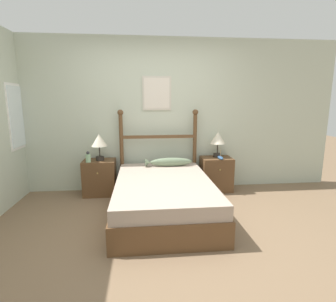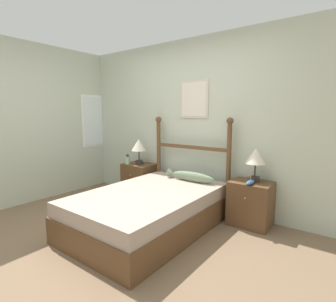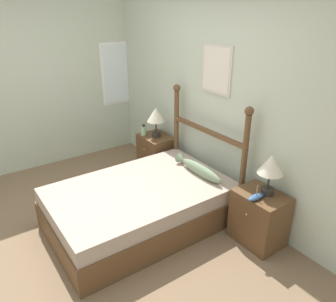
{
  "view_description": "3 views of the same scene",
  "coord_description": "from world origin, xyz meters",
  "px_view_note": "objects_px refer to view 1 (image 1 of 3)",
  "views": [
    {
      "loc": [
        -0.19,
        -2.76,
        1.53
      ],
      "look_at": [
        0.19,
        0.95,
        0.81
      ],
      "focal_mm": 28.0,
      "sensor_mm": 36.0,
      "label": 1
    },
    {
      "loc": [
        2.17,
        -1.75,
        1.45
      ],
      "look_at": [
        0.05,
        1.07,
        0.93
      ],
      "focal_mm": 28.0,
      "sensor_mm": 36.0,
      "label": 2
    },
    {
      "loc": [
        2.85,
        -0.93,
        2.31
      ],
      "look_at": [
        0.08,
        1.01,
        0.81
      ],
      "focal_mm": 35.0,
      "sensor_mm": 36.0,
      "label": 3
    }
  ],
  "objects_px": {
    "nightstand_right": "(216,174)",
    "model_boat": "(220,158)",
    "fish_pillow": "(168,162)",
    "nightstand_left": "(100,177)",
    "bed": "(164,197)",
    "table_lamp_right": "(218,139)",
    "table_lamp_left": "(99,142)",
    "bottle": "(88,157)"
  },
  "relations": [
    {
      "from": "nightstand_left",
      "to": "table_lamp_left",
      "type": "height_order",
      "value": "table_lamp_left"
    },
    {
      "from": "bed",
      "to": "model_boat",
      "type": "distance_m",
      "value": 1.3
    },
    {
      "from": "nightstand_right",
      "to": "table_lamp_left",
      "type": "xyz_separation_m",
      "value": [
        -1.94,
        -0.01,
        0.6
      ]
    },
    {
      "from": "fish_pillow",
      "to": "bottle",
      "type": "bearing_deg",
      "value": 179.4
    },
    {
      "from": "table_lamp_left",
      "to": "bottle",
      "type": "bearing_deg",
      "value": -145.27
    },
    {
      "from": "model_boat",
      "to": "fish_pillow",
      "type": "xyz_separation_m",
      "value": [
        -0.87,
        -0.01,
        -0.05
      ]
    },
    {
      "from": "table_lamp_left",
      "to": "table_lamp_right",
      "type": "relative_size",
      "value": 1.0
    },
    {
      "from": "bed",
      "to": "fish_pillow",
      "type": "distance_m",
      "value": 0.8
    },
    {
      "from": "fish_pillow",
      "to": "bed",
      "type": "bearing_deg",
      "value": -101.01
    },
    {
      "from": "table_lamp_right",
      "to": "model_boat",
      "type": "distance_m",
      "value": 0.33
    },
    {
      "from": "nightstand_right",
      "to": "bottle",
      "type": "distance_m",
      "value": 2.14
    },
    {
      "from": "nightstand_left",
      "to": "fish_pillow",
      "type": "height_order",
      "value": "fish_pillow"
    },
    {
      "from": "bottle",
      "to": "nightstand_left",
      "type": "bearing_deg",
      "value": 40.56
    },
    {
      "from": "model_boat",
      "to": "bed",
      "type": "bearing_deg",
      "value": -143.9
    },
    {
      "from": "nightstand_right",
      "to": "fish_pillow",
      "type": "distance_m",
      "value": 0.89
    },
    {
      "from": "bed",
      "to": "model_boat",
      "type": "relative_size",
      "value": 9.56
    },
    {
      "from": "model_boat",
      "to": "fish_pillow",
      "type": "distance_m",
      "value": 0.87
    },
    {
      "from": "table_lamp_right",
      "to": "model_boat",
      "type": "bearing_deg",
      "value": -88.46
    },
    {
      "from": "nightstand_left",
      "to": "table_lamp_right",
      "type": "height_order",
      "value": "table_lamp_right"
    },
    {
      "from": "nightstand_left",
      "to": "table_lamp_left",
      "type": "bearing_deg",
      "value": -26.45
    },
    {
      "from": "fish_pillow",
      "to": "nightstand_right",
      "type": "bearing_deg",
      "value": 9.21
    },
    {
      "from": "bed",
      "to": "table_lamp_left",
      "type": "distance_m",
      "value": 1.44
    },
    {
      "from": "nightstand_right",
      "to": "model_boat",
      "type": "xyz_separation_m",
      "value": [
        0.03,
        -0.12,
        0.31
      ]
    },
    {
      "from": "model_boat",
      "to": "table_lamp_left",
      "type": "bearing_deg",
      "value": 176.66
    },
    {
      "from": "nightstand_right",
      "to": "model_boat",
      "type": "distance_m",
      "value": 0.34
    },
    {
      "from": "nightstand_right",
      "to": "fish_pillow",
      "type": "height_order",
      "value": "fish_pillow"
    },
    {
      "from": "nightstand_left",
      "to": "nightstand_right",
      "type": "bearing_deg",
      "value": 0.0
    },
    {
      "from": "bed",
      "to": "nightstand_left",
      "type": "height_order",
      "value": "nightstand_left"
    },
    {
      "from": "bed",
      "to": "nightstand_right",
      "type": "distance_m",
      "value": 1.3
    },
    {
      "from": "bed",
      "to": "bottle",
      "type": "relative_size",
      "value": 11.34
    },
    {
      "from": "bed",
      "to": "fish_pillow",
      "type": "relative_size",
      "value": 2.6
    },
    {
      "from": "nightstand_right",
      "to": "table_lamp_right",
      "type": "bearing_deg",
      "value": 63.68
    },
    {
      "from": "nightstand_right",
      "to": "fish_pillow",
      "type": "xyz_separation_m",
      "value": [
        -0.84,
        -0.14,
        0.26
      ]
    },
    {
      "from": "nightstand_left",
      "to": "fish_pillow",
      "type": "distance_m",
      "value": 1.16
    },
    {
      "from": "table_lamp_left",
      "to": "fish_pillow",
      "type": "height_order",
      "value": "table_lamp_left"
    },
    {
      "from": "table_lamp_left",
      "to": "bottle",
      "type": "height_order",
      "value": "table_lamp_left"
    },
    {
      "from": "bed",
      "to": "nightstand_left",
      "type": "relative_size",
      "value": 3.44
    },
    {
      "from": "fish_pillow",
      "to": "nightstand_left",
      "type": "bearing_deg",
      "value": 173.08
    },
    {
      "from": "bed",
      "to": "fish_pillow",
      "type": "height_order",
      "value": "fish_pillow"
    },
    {
      "from": "nightstand_left",
      "to": "model_boat",
      "type": "distance_m",
      "value": 2.01
    },
    {
      "from": "nightstand_right",
      "to": "table_lamp_left",
      "type": "distance_m",
      "value": 2.03
    },
    {
      "from": "table_lamp_right",
      "to": "model_boat",
      "type": "xyz_separation_m",
      "value": [
        0.0,
        -0.17,
        -0.28
      ]
    }
  ]
}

